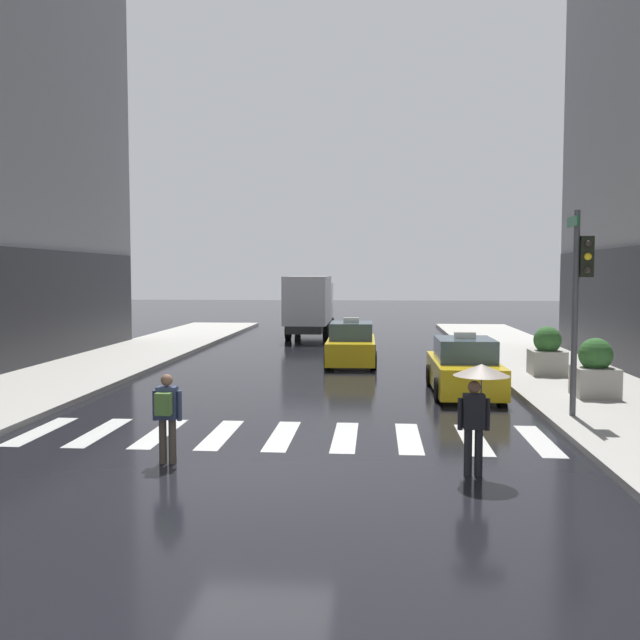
{
  "coord_description": "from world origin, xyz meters",
  "views": [
    {
      "loc": [
        1.99,
        -11.54,
        3.47
      ],
      "look_at": [
        0.41,
        8.0,
        2.17
      ],
      "focal_mm": 38.82,
      "sensor_mm": 36.0,
      "label": 1
    }
  ],
  "objects_px": {
    "pedestrian_with_umbrella": "(479,389)",
    "taxi_lead": "(464,369)",
    "traffic_light_pole": "(580,283)",
    "pedestrian_with_backpack": "(167,411)",
    "taxi_second": "(351,345)",
    "box_truck": "(310,304)",
    "planter_mid_block": "(547,353)",
    "planter_near_corner": "(595,370)"
  },
  "relations": [
    {
      "from": "taxi_lead",
      "to": "planter_mid_block",
      "type": "relative_size",
      "value": 2.85
    },
    {
      "from": "taxi_lead",
      "to": "box_truck",
      "type": "distance_m",
      "value": 18.53
    },
    {
      "from": "traffic_light_pole",
      "to": "box_truck",
      "type": "height_order",
      "value": "traffic_light_pole"
    },
    {
      "from": "pedestrian_with_umbrella",
      "to": "taxi_lead",
      "type": "bearing_deg",
      "value": 84.48
    },
    {
      "from": "pedestrian_with_backpack",
      "to": "planter_mid_block",
      "type": "distance_m",
      "value": 14.54
    },
    {
      "from": "planter_near_corner",
      "to": "planter_mid_block",
      "type": "distance_m",
      "value": 4.13
    },
    {
      "from": "traffic_light_pole",
      "to": "taxi_lead",
      "type": "distance_m",
      "value": 4.99
    },
    {
      "from": "traffic_light_pole",
      "to": "taxi_second",
      "type": "relative_size",
      "value": 1.05
    },
    {
      "from": "planter_mid_block",
      "to": "box_truck",
      "type": "bearing_deg",
      "value": 122.79
    },
    {
      "from": "taxi_second",
      "to": "traffic_light_pole",
      "type": "bearing_deg",
      "value": -60.59
    },
    {
      "from": "traffic_light_pole",
      "to": "taxi_lead",
      "type": "xyz_separation_m",
      "value": [
        -2.16,
        3.71,
        -2.53
      ]
    },
    {
      "from": "box_truck",
      "to": "pedestrian_with_umbrella",
      "type": "distance_m",
      "value": 26.3
    },
    {
      "from": "pedestrian_with_backpack",
      "to": "pedestrian_with_umbrella",
      "type": "bearing_deg",
      "value": -3.11
    },
    {
      "from": "box_truck",
      "to": "planter_near_corner",
      "type": "xyz_separation_m",
      "value": [
        9.56,
        -18.52,
        -0.98
      ]
    },
    {
      "from": "pedestrian_with_umbrella",
      "to": "planter_mid_block",
      "type": "height_order",
      "value": "pedestrian_with_umbrella"
    },
    {
      "from": "taxi_second",
      "to": "taxi_lead",
      "type": "bearing_deg",
      "value": -61.05
    },
    {
      "from": "taxi_second",
      "to": "planter_mid_block",
      "type": "bearing_deg",
      "value": -26.7
    },
    {
      "from": "taxi_lead",
      "to": "pedestrian_with_backpack",
      "type": "relative_size",
      "value": 2.76
    },
    {
      "from": "box_truck",
      "to": "pedestrian_with_backpack",
      "type": "relative_size",
      "value": 4.57
    },
    {
      "from": "taxi_lead",
      "to": "pedestrian_with_backpack",
      "type": "bearing_deg",
      "value": -128.49
    },
    {
      "from": "planter_near_corner",
      "to": "box_truck",
      "type": "bearing_deg",
      "value": 117.29
    },
    {
      "from": "traffic_light_pole",
      "to": "planter_near_corner",
      "type": "xyz_separation_m",
      "value": [
        1.21,
        2.62,
        -2.38
      ]
    },
    {
      "from": "box_truck",
      "to": "pedestrian_with_backpack",
      "type": "bearing_deg",
      "value": -90.4
    },
    {
      "from": "planter_mid_block",
      "to": "taxi_lead",
      "type": "bearing_deg",
      "value": -135.54
    },
    {
      "from": "taxi_second",
      "to": "planter_near_corner",
      "type": "distance_m",
      "value": 10.13
    },
    {
      "from": "traffic_light_pole",
      "to": "box_truck",
      "type": "distance_m",
      "value": 22.78
    },
    {
      "from": "taxi_second",
      "to": "planter_mid_block",
      "type": "xyz_separation_m",
      "value": [
        6.6,
        -3.32,
        0.15
      ]
    },
    {
      "from": "box_truck",
      "to": "taxi_second",
      "type": "bearing_deg",
      "value": -76.42
    },
    {
      "from": "box_truck",
      "to": "planter_mid_block",
      "type": "xyz_separation_m",
      "value": [
        9.28,
        -14.4,
        -0.98
      ]
    },
    {
      "from": "traffic_light_pole",
      "to": "taxi_second",
      "type": "height_order",
      "value": "traffic_light_pole"
    },
    {
      "from": "planter_near_corner",
      "to": "taxi_lead",
      "type": "bearing_deg",
      "value": 162.06
    },
    {
      "from": "traffic_light_pole",
      "to": "pedestrian_with_backpack",
      "type": "relative_size",
      "value": 2.91
    },
    {
      "from": "pedestrian_with_backpack",
      "to": "planter_near_corner",
      "type": "relative_size",
      "value": 1.03
    },
    {
      "from": "taxi_second",
      "to": "planter_near_corner",
      "type": "bearing_deg",
      "value": -47.24
    },
    {
      "from": "box_truck",
      "to": "pedestrian_with_umbrella",
      "type": "relative_size",
      "value": 3.89
    },
    {
      "from": "traffic_light_pole",
      "to": "box_truck",
      "type": "bearing_deg",
      "value": 111.55
    },
    {
      "from": "traffic_light_pole",
      "to": "planter_near_corner",
      "type": "bearing_deg",
      "value": 65.29
    },
    {
      "from": "taxi_second",
      "to": "pedestrian_with_backpack",
      "type": "distance_m",
      "value": 14.64
    },
    {
      "from": "traffic_light_pole",
      "to": "box_truck",
      "type": "xyz_separation_m",
      "value": [
        -8.35,
        21.14,
        -1.41
      ]
    },
    {
      "from": "taxi_second",
      "to": "box_truck",
      "type": "xyz_separation_m",
      "value": [
        -2.68,
        11.08,
        1.13
      ]
    },
    {
      "from": "traffic_light_pole",
      "to": "pedestrian_with_backpack",
      "type": "distance_m",
      "value": 9.82
    },
    {
      "from": "pedestrian_with_backpack",
      "to": "traffic_light_pole",
      "type": "bearing_deg",
      "value": 26.73
    }
  ]
}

